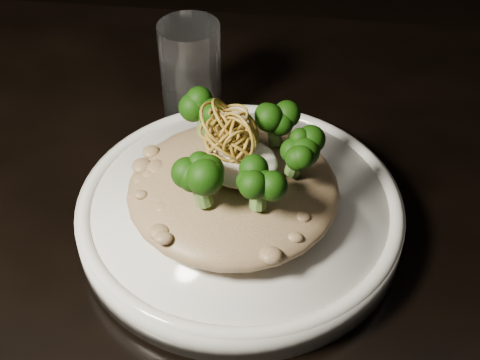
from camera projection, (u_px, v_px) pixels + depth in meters
name	position (u px, v px, depth m)	size (l,w,h in m)	color
table	(163.00, 293.00, 0.64)	(1.10, 0.80, 0.75)	black
plate	(240.00, 214.00, 0.59)	(0.28, 0.28, 0.03)	white
risotto	(233.00, 189.00, 0.56)	(0.18, 0.18, 0.04)	brown
broccoli	(242.00, 144.00, 0.53)	(0.14, 0.14, 0.05)	black
cheese	(242.00, 163.00, 0.54)	(0.06, 0.06, 0.02)	white
shallots	(234.00, 132.00, 0.53)	(0.05, 0.05, 0.03)	brown
drinking_glass	(191.00, 73.00, 0.68)	(0.06, 0.06, 0.11)	white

